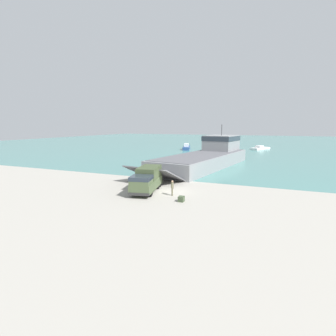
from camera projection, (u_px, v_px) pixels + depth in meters
The scene contains 8 objects.
ground_plane at pixel (171, 191), 32.55m from camera, with size 240.00×240.00×0.00m, color #9E998E.
water_surface at pixel (248, 143), 120.34m from camera, with size 240.00×180.00×0.01m, color #477F7A.
landing_craft at pixel (208, 155), 52.71m from camera, with size 13.31×34.11×8.19m.
military_truck at pixel (147, 179), 31.98m from camera, with size 3.77×7.32×2.90m.
soldier_on_ramp at pixel (172, 187), 30.17m from camera, with size 0.44×0.50×1.78m.
moored_boat_a at pixel (260, 148), 87.34m from camera, with size 6.10×8.42×1.33m.
moored_boat_b at pixel (186, 147), 87.29m from camera, with size 4.19×8.73×2.06m.
cargo_crate at pixel (181, 199), 27.87m from camera, with size 0.57×0.69×0.57m, color #3D4C33.
Camera 1 is at (11.68, -29.43, 8.08)m, focal length 28.00 mm.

